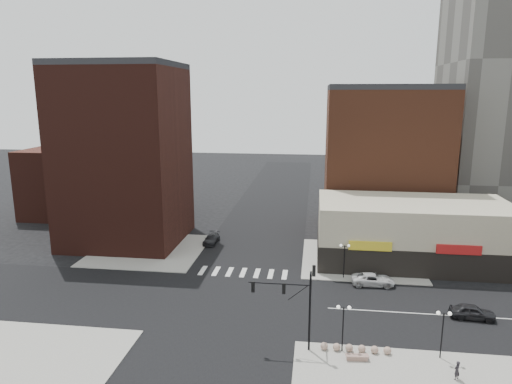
{
  "coord_description": "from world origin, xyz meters",
  "views": [
    {
      "loc": [
        8.33,
        -43.65,
        21.57
      ],
      "look_at": [
        1.98,
        4.49,
        11.0
      ],
      "focal_mm": 32.0,
      "sensor_mm": 36.0,
      "label": 1
    }
  ],
  "objects_px": {
    "street_lamp_se_b": "(443,323)",
    "pedestrian": "(457,370)",
    "stone_bench": "(357,357)",
    "traffic_signal": "(299,295)",
    "street_lamp_ne": "(345,252)",
    "dark_sedan_north": "(211,239)",
    "white_suv": "(373,280)",
    "dark_sedan_east": "(472,312)",
    "street_lamp_se_a": "(343,316)"
  },
  "relations": [
    {
      "from": "white_suv",
      "to": "dark_sedan_east",
      "type": "relative_size",
      "value": 1.16
    },
    {
      "from": "traffic_signal",
      "to": "dark_sedan_north",
      "type": "bearing_deg",
      "value": 117.37
    },
    {
      "from": "dark_sedan_north",
      "to": "stone_bench",
      "type": "bearing_deg",
      "value": -54.62
    },
    {
      "from": "street_lamp_se_a",
      "to": "street_lamp_ne",
      "type": "height_order",
      "value": "same"
    },
    {
      "from": "street_lamp_se_b",
      "to": "street_lamp_ne",
      "type": "height_order",
      "value": "same"
    },
    {
      "from": "street_lamp_se_a",
      "to": "white_suv",
      "type": "distance_m",
      "value": 15.33
    },
    {
      "from": "street_lamp_se_a",
      "to": "street_lamp_ne",
      "type": "relative_size",
      "value": 1.0
    },
    {
      "from": "street_lamp_ne",
      "to": "dark_sedan_east",
      "type": "xyz_separation_m",
      "value": [
        11.89,
        -8.38,
        -2.57
      ]
    },
    {
      "from": "dark_sedan_east",
      "to": "stone_bench",
      "type": "bearing_deg",
      "value": 132.31
    },
    {
      "from": "traffic_signal",
      "to": "street_lamp_se_b",
      "type": "distance_m",
      "value": 11.88
    },
    {
      "from": "street_lamp_se_a",
      "to": "stone_bench",
      "type": "height_order",
      "value": "street_lamp_se_a"
    },
    {
      "from": "dark_sedan_north",
      "to": "stone_bench",
      "type": "relative_size",
      "value": 2.3
    },
    {
      "from": "stone_bench",
      "to": "street_lamp_se_b",
      "type": "bearing_deg",
      "value": 5.31
    },
    {
      "from": "dark_sedan_north",
      "to": "pedestrian",
      "type": "relative_size",
      "value": 2.91
    },
    {
      "from": "street_lamp_se_b",
      "to": "pedestrian",
      "type": "bearing_deg",
      "value": -80.56
    },
    {
      "from": "street_lamp_ne",
      "to": "dark_sedan_north",
      "type": "xyz_separation_m",
      "value": [
        -18.5,
        10.71,
        -2.65
      ]
    },
    {
      "from": "dark_sedan_north",
      "to": "pedestrian",
      "type": "height_order",
      "value": "pedestrian"
    },
    {
      "from": "street_lamp_se_b",
      "to": "dark_sedan_north",
      "type": "relative_size",
      "value": 0.94
    },
    {
      "from": "traffic_signal",
      "to": "dark_sedan_east",
      "type": "xyz_separation_m",
      "value": [
        16.65,
        7.45,
        -4.24
      ]
    },
    {
      "from": "street_lamp_se_b",
      "to": "stone_bench",
      "type": "xyz_separation_m",
      "value": [
        -6.83,
        -1.21,
        -2.94
      ]
    },
    {
      "from": "stone_bench",
      "to": "dark_sedan_east",
      "type": "bearing_deg",
      "value": 32.27
    },
    {
      "from": "white_suv",
      "to": "dark_sedan_north",
      "type": "height_order",
      "value": "white_suv"
    },
    {
      "from": "pedestrian",
      "to": "street_lamp_se_b",
      "type": "bearing_deg",
      "value": -120.59
    },
    {
      "from": "street_lamp_se_b",
      "to": "dark_sedan_north",
      "type": "height_order",
      "value": "street_lamp_se_b"
    },
    {
      "from": "street_lamp_ne",
      "to": "stone_bench",
      "type": "height_order",
      "value": "street_lamp_ne"
    },
    {
      "from": "street_lamp_se_a",
      "to": "pedestrian",
      "type": "xyz_separation_m",
      "value": [
        8.47,
        -2.85,
        -2.41
      ]
    },
    {
      "from": "street_lamp_se_a",
      "to": "traffic_signal",
      "type": "bearing_deg",
      "value": 177.43
    },
    {
      "from": "traffic_signal",
      "to": "dark_sedan_north",
      "type": "xyz_separation_m",
      "value": [
        -13.74,
        26.54,
        -4.32
      ]
    },
    {
      "from": "street_lamp_se_b",
      "to": "stone_bench",
      "type": "bearing_deg",
      "value": -169.96
    },
    {
      "from": "traffic_signal",
      "to": "dark_sedan_north",
      "type": "relative_size",
      "value": 1.76
    },
    {
      "from": "street_lamp_se_a",
      "to": "white_suv",
      "type": "bearing_deg",
      "value": 73.7
    },
    {
      "from": "dark_sedan_east",
      "to": "dark_sedan_north",
      "type": "height_order",
      "value": "dark_sedan_east"
    },
    {
      "from": "dark_sedan_north",
      "to": "stone_bench",
      "type": "xyz_separation_m",
      "value": [
        18.67,
        -27.92,
        -0.29
      ]
    },
    {
      "from": "street_lamp_se_b",
      "to": "traffic_signal",
      "type": "bearing_deg",
      "value": 179.18
    },
    {
      "from": "white_suv",
      "to": "street_lamp_se_b",
      "type": "bearing_deg",
      "value": -167.54
    },
    {
      "from": "street_lamp_se_a",
      "to": "stone_bench",
      "type": "xyz_separation_m",
      "value": [
        1.17,
        -1.21,
        -2.94
      ]
    },
    {
      "from": "traffic_signal",
      "to": "street_lamp_se_b",
      "type": "relative_size",
      "value": 1.87
    },
    {
      "from": "pedestrian",
      "to": "street_lamp_se_a",
      "type": "bearing_deg",
      "value": -58.64
    },
    {
      "from": "street_lamp_ne",
      "to": "dark_sedan_east",
      "type": "height_order",
      "value": "street_lamp_ne"
    },
    {
      "from": "street_lamp_se_a",
      "to": "pedestrian",
      "type": "height_order",
      "value": "street_lamp_se_a"
    },
    {
      "from": "street_lamp_ne",
      "to": "white_suv",
      "type": "bearing_deg",
      "value": -24.85
    },
    {
      "from": "street_lamp_se_b",
      "to": "pedestrian",
      "type": "distance_m",
      "value": 3.77
    },
    {
      "from": "street_lamp_se_b",
      "to": "pedestrian",
      "type": "height_order",
      "value": "street_lamp_se_b"
    },
    {
      "from": "white_suv",
      "to": "stone_bench",
      "type": "height_order",
      "value": "white_suv"
    },
    {
      "from": "street_lamp_se_b",
      "to": "stone_bench",
      "type": "distance_m",
      "value": 7.53
    },
    {
      "from": "street_lamp_se_a",
      "to": "dark_sedan_north",
      "type": "relative_size",
      "value": 0.94
    },
    {
      "from": "dark_sedan_north",
      "to": "street_lamp_ne",
      "type": "bearing_deg",
      "value": -28.45
    },
    {
      "from": "stone_bench",
      "to": "white_suv",
      "type": "bearing_deg",
      "value": 74.21
    },
    {
      "from": "street_lamp_ne",
      "to": "stone_bench",
      "type": "relative_size",
      "value": 2.17
    },
    {
      "from": "stone_bench",
      "to": "traffic_signal",
      "type": "bearing_deg",
      "value": 159.65
    }
  ]
}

